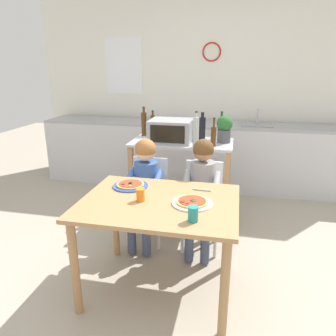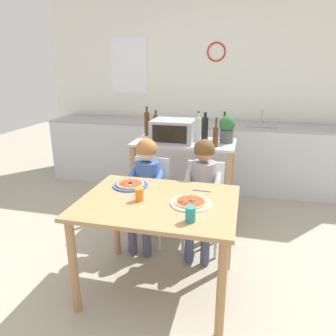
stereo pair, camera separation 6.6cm
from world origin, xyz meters
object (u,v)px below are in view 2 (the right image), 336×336
dining_chair_right (204,199)px  dining_table (158,214)px  bottle_clear_vinegar (198,132)px  potted_herb_plant (227,128)px  toaster_oven (173,131)px  pizza_plate_white (191,203)px  serving_spoon (202,190)px  dining_chair_left (150,193)px  bottle_dark_olive_oil (147,123)px  bottle_brown_beer (224,128)px  bottle_squat_spirits (216,136)px  drinking_cup_orange (139,195)px  drinking_cup_teal (190,214)px  kitchen_island_cart (184,168)px  bottle_slim_sauce (156,125)px  pizza_plate_blue_rimmed (130,185)px  child_in_blue_striped_shirt (146,179)px  child_in_grey_shirt (202,185)px  bottle_tall_green_wine (205,128)px

dining_chair_right → dining_table: bearing=-108.6°
bottle_clear_vinegar → potted_herb_plant: bearing=45.9°
toaster_oven → pizza_plate_white: 1.31m
serving_spoon → potted_herb_plant: bearing=84.1°
dining_chair_left → serving_spoon: size_ratio=5.79×
bottle_dark_olive_oil → pizza_plate_white: bearing=-62.1°
bottle_brown_beer → bottle_squat_spirits: 0.38m
dining_chair_right → dining_chair_left: bearing=178.4°
bottle_clear_vinegar → drinking_cup_orange: 1.11m
dining_chair_left → serving_spoon: (0.57, -0.48, 0.27)m
bottle_brown_beer → bottle_squat_spirits: bearing=-98.0°
bottle_squat_spirits → drinking_cup_teal: bearing=-90.4°
dining_chair_right → toaster_oven: bearing=129.4°
toaster_oven → bottle_squat_spirits: (0.46, -0.13, -0.01)m
dining_chair_left → bottle_brown_beer: bearing=49.1°
kitchen_island_cart → bottle_squat_spirits: bottle_squat_spirits is taller
bottle_dark_olive_oil → bottle_clear_vinegar: size_ratio=0.93×
potted_herb_plant → bottle_brown_beer: bearing=103.3°
bottle_slim_sauce → dining_table: bearing=-73.7°
toaster_oven → dining_chair_left: size_ratio=0.54×
bottle_dark_olive_oil → bottle_brown_beer: bottle_dark_olive_oil is taller
bottle_brown_beer → bottle_squat_spirits: size_ratio=1.03×
bottle_slim_sauce → bottle_dark_olive_oil: 0.10m
bottle_squat_spirits → serving_spoon: 0.87m
bottle_brown_beer → pizza_plate_white: bottle_brown_beer is taller
drinking_cup_teal → pizza_plate_blue_rimmed: bearing=139.8°
toaster_oven → pizza_plate_blue_rimmed: toaster_oven is taller
dining_chair_right → pizza_plate_blue_rimmed: dining_chair_right is taller
kitchen_island_cart → serving_spoon: kitchen_island_cart is taller
potted_herb_plant → dining_chair_right: bearing=-104.4°
pizza_plate_white → serving_spoon: size_ratio=2.03×
dining_table → serving_spoon: serving_spoon is taller
bottle_dark_olive_oil → child_in_blue_striped_shirt: 0.93m
kitchen_island_cart → serving_spoon: (0.33, -0.99, 0.16)m
bottle_slim_sauce → pizza_plate_white: 1.62m
dining_chair_right → child_in_grey_shirt: bearing=-90.0°
bottle_dark_olive_oil → pizza_plate_white: size_ratio=1.15×
bottle_dark_olive_oil → drinking_cup_teal: (0.81, -1.70, -0.24)m
toaster_oven → bottle_brown_beer: bearing=26.6°
bottle_squat_spirits → pizza_plate_blue_rimmed: (-0.58, -0.86, -0.24)m
drinking_cup_teal → kitchen_island_cart: bearing=102.5°
bottle_tall_green_wine → potted_herb_plant: bottle_tall_green_wine is taller
bottle_clear_vinegar → dining_chair_right: bearing=-68.7°
kitchen_island_cart → dining_table: size_ratio=0.96×
dining_chair_left → toaster_oven: bearing=75.2°
bottle_brown_beer → pizza_plate_blue_rimmed: 1.42m
bottle_clear_vinegar → drinking_cup_orange: size_ratio=3.84×
bottle_dark_olive_oil → dining_table: (0.53, -1.43, -0.40)m
dining_table → child_in_blue_striped_shirt: 0.68m
bottle_squat_spirits → pizza_plate_blue_rimmed: 1.07m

